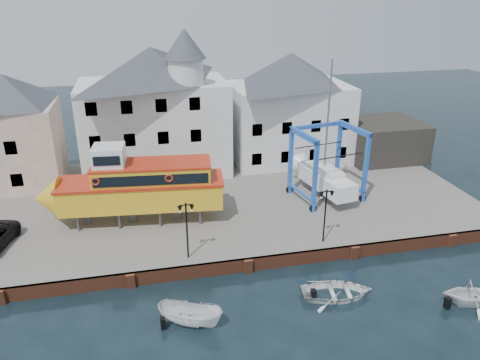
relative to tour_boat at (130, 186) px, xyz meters
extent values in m
plane|color=black|center=(7.64, -7.65, -3.99)|extent=(140.00, 140.00, 0.00)
cube|color=slate|center=(7.64, 3.35, -3.49)|extent=(44.00, 22.00, 1.00)
cube|color=brown|center=(7.64, -7.53, -3.49)|extent=(44.00, 0.25, 1.00)
cube|color=brown|center=(-8.36, -7.70, -3.49)|extent=(0.60, 0.36, 1.00)
cube|color=brown|center=(-0.36, -7.70, -3.49)|extent=(0.60, 0.36, 1.00)
cube|color=brown|center=(7.64, -7.70, -3.49)|extent=(0.60, 0.36, 1.00)
cube|color=brown|center=(15.64, -7.70, -3.49)|extent=(0.60, 0.36, 1.00)
cube|color=brown|center=(23.64, -7.70, -3.49)|extent=(0.60, 0.36, 1.00)
cube|color=tan|center=(-10.36, 10.35, 0.76)|extent=(8.00, 7.00, 7.50)
pyramid|color=#35373D|center=(-10.36, 10.35, 5.91)|extent=(8.00, 7.00, 2.80)
cube|color=black|center=(-9.86, 6.89, -1.39)|extent=(1.00, 0.08, 1.20)
cube|color=black|center=(-9.86, 6.89, 1.61)|extent=(1.00, 0.08, 1.20)
cube|color=white|center=(2.64, 10.85, 1.51)|extent=(14.00, 8.00, 9.00)
pyramid|color=#35373D|center=(2.64, 10.85, 7.61)|extent=(14.00, 8.00, 3.20)
cube|color=black|center=(-2.86, 6.89, -1.39)|extent=(1.00, 0.08, 1.20)
cube|color=black|center=(0.14, 6.89, -1.39)|extent=(1.00, 0.08, 1.20)
cube|color=black|center=(3.14, 6.89, -1.39)|extent=(1.00, 0.08, 1.20)
cube|color=black|center=(6.14, 6.89, -1.39)|extent=(1.00, 0.08, 1.20)
cube|color=black|center=(-2.86, 6.89, 1.61)|extent=(1.00, 0.08, 1.20)
cube|color=black|center=(0.14, 6.89, 1.61)|extent=(1.00, 0.08, 1.20)
cube|color=black|center=(3.14, 6.89, 1.61)|extent=(1.00, 0.08, 1.20)
cube|color=black|center=(6.14, 6.89, 1.61)|extent=(1.00, 0.08, 1.20)
cube|color=black|center=(-2.86, 6.89, 4.61)|extent=(1.00, 0.08, 1.20)
cube|color=black|center=(0.14, 6.89, 4.61)|extent=(1.00, 0.08, 1.20)
cube|color=black|center=(3.14, 6.89, 4.61)|extent=(1.00, 0.08, 1.20)
cube|color=black|center=(6.14, 6.89, 4.61)|extent=(1.00, 0.08, 1.20)
cylinder|color=white|center=(5.64, 8.45, 7.21)|extent=(3.20, 3.20, 2.40)
cone|color=#35373D|center=(5.64, 8.45, 9.71)|extent=(3.80, 3.80, 2.60)
cube|color=white|center=(16.64, 11.35, 1.01)|extent=(12.00, 8.00, 8.00)
pyramid|color=#35373D|center=(16.64, 11.35, 6.61)|extent=(12.00, 8.00, 3.20)
cube|color=black|center=(12.14, 7.39, -1.39)|extent=(1.00, 0.08, 1.20)
cube|color=black|center=(15.14, 7.39, -1.39)|extent=(1.00, 0.08, 1.20)
cube|color=black|center=(18.14, 7.39, -1.39)|extent=(1.00, 0.08, 1.20)
cube|color=black|center=(21.14, 7.39, -1.39)|extent=(1.00, 0.08, 1.20)
cube|color=black|center=(12.14, 7.39, 1.61)|extent=(1.00, 0.08, 1.20)
cube|color=black|center=(15.14, 7.39, 1.61)|extent=(1.00, 0.08, 1.20)
cube|color=black|center=(18.14, 7.39, 1.61)|extent=(1.00, 0.08, 1.20)
cube|color=black|center=(21.14, 7.39, 1.61)|extent=(1.00, 0.08, 1.20)
cube|color=black|center=(26.64, 9.35, -0.99)|extent=(8.00, 7.00, 4.00)
cylinder|color=black|center=(3.64, -6.45, -0.99)|extent=(0.12, 0.12, 4.00)
cube|color=black|center=(3.64, -6.45, 1.06)|extent=(0.90, 0.06, 0.06)
sphere|color=black|center=(3.64, -6.45, 1.13)|extent=(0.16, 0.16, 0.16)
cone|color=black|center=(3.24, -6.45, 0.79)|extent=(0.32, 0.32, 0.45)
sphere|color=white|center=(3.24, -6.45, 0.61)|extent=(0.18, 0.18, 0.18)
cone|color=black|center=(4.04, -6.45, 0.79)|extent=(0.32, 0.32, 0.45)
sphere|color=white|center=(4.04, -6.45, 0.61)|extent=(0.18, 0.18, 0.18)
cylinder|color=black|center=(13.64, -6.45, -0.99)|extent=(0.12, 0.12, 4.00)
cube|color=black|center=(13.64, -6.45, 1.06)|extent=(0.90, 0.06, 0.06)
sphere|color=black|center=(13.64, -6.45, 1.13)|extent=(0.16, 0.16, 0.16)
cone|color=black|center=(13.24, -6.45, 0.79)|extent=(0.32, 0.32, 0.45)
sphere|color=white|center=(13.24, -6.45, 0.61)|extent=(0.18, 0.18, 0.18)
cone|color=black|center=(14.04, -6.45, 0.79)|extent=(0.32, 0.32, 0.45)
sphere|color=white|center=(14.04, -6.45, 0.61)|extent=(0.18, 0.18, 0.18)
cylinder|color=#59595E|center=(-4.16, -0.82, -2.33)|extent=(0.22, 0.22, 1.34)
cylinder|color=#59595E|center=(-3.90, 1.66, -2.33)|extent=(0.22, 0.22, 1.34)
cylinder|color=#59595E|center=(-1.05, -1.14, -2.33)|extent=(0.22, 0.22, 1.34)
cylinder|color=#59595E|center=(-0.79, 1.34, -2.33)|extent=(0.22, 0.22, 1.34)
cylinder|color=#59595E|center=(2.05, -1.47, -2.33)|extent=(0.22, 0.22, 1.34)
cylinder|color=#59595E|center=(2.31, 1.02, -2.33)|extent=(0.22, 0.22, 1.34)
cylinder|color=#59595E|center=(5.16, -1.79, -2.33)|extent=(0.22, 0.22, 1.34)
cylinder|color=#59595E|center=(5.42, 0.69, -2.33)|extent=(0.22, 0.22, 1.34)
cube|color=#59595E|center=(-3.59, 0.38, -2.33)|extent=(0.58, 0.50, 1.34)
cube|color=#59595E|center=(-0.04, 0.01, -2.33)|extent=(0.58, 0.50, 1.34)
cube|color=#59595E|center=(3.51, -0.37, -2.33)|extent=(0.58, 0.50, 1.34)
cube|color=yellow|center=(0.85, -0.09, -0.68)|extent=(12.77, 4.67, 1.96)
cone|color=yellow|center=(-6.34, 0.66, -0.68)|extent=(2.30, 3.58, 3.39)
cube|color=red|center=(0.85, -0.09, 0.40)|extent=(13.05, 4.84, 0.20)
cube|color=yellow|center=(1.74, -0.18, 1.02)|extent=(9.19, 3.94, 1.43)
cube|color=black|center=(1.58, -1.72, 1.06)|extent=(8.52, 0.95, 0.80)
cube|color=black|center=(1.90, 1.36, 1.06)|extent=(8.52, 0.95, 0.80)
cube|color=red|center=(1.74, -0.18, 1.81)|extent=(9.37, 4.05, 0.16)
cube|color=white|center=(-1.37, 0.14, 2.54)|extent=(2.55, 2.55, 1.62)
cube|color=black|center=(-1.49, -1.04, 2.61)|extent=(1.94, 0.26, 0.71)
torus|color=red|center=(-2.42, -1.35, 1.20)|extent=(0.63, 0.19, 0.62)
torus|color=red|center=(2.90, -1.91, 1.20)|extent=(0.63, 0.19, 0.62)
cube|color=blue|center=(14.65, -1.66, 0.10)|extent=(0.36, 0.36, 6.20)
cylinder|color=black|center=(14.65, -1.66, -2.68)|extent=(0.65, 0.33, 0.62)
cube|color=blue|center=(13.92, 2.38, 0.10)|extent=(0.36, 0.36, 6.20)
cylinder|color=black|center=(13.92, 2.38, -2.68)|extent=(0.65, 0.33, 0.62)
cube|color=blue|center=(19.57, -0.77, 0.10)|extent=(0.36, 0.36, 6.20)
cylinder|color=black|center=(19.57, -0.77, -2.68)|extent=(0.65, 0.33, 0.62)
cube|color=blue|center=(18.84, 3.28, 0.10)|extent=(0.36, 0.36, 6.20)
cylinder|color=black|center=(18.84, 3.28, -2.68)|extent=(0.65, 0.33, 0.62)
cube|color=blue|center=(14.28, 0.36, 3.05)|extent=(1.10, 4.41, 0.43)
cube|color=blue|center=(14.28, 0.36, -2.11)|extent=(1.01, 4.39, 0.19)
cube|color=blue|center=(19.20, 1.26, 3.05)|extent=(1.10, 4.41, 0.43)
cube|color=blue|center=(19.20, 1.26, -2.11)|extent=(1.01, 4.39, 0.19)
cube|color=blue|center=(16.38, 2.83, 3.05)|extent=(5.28, 1.26, 0.31)
cube|color=white|center=(16.74, 0.81, -1.40)|extent=(3.19, 6.90, 1.42)
cone|color=white|center=(16.04, 4.68, -1.40)|extent=(2.26, 1.76, 2.04)
cube|color=#59595E|center=(16.74, 0.81, -2.42)|extent=(0.49, 1.61, 0.62)
cube|color=white|center=(16.82, 0.37, -0.43)|extent=(1.87, 2.87, 0.53)
cylinder|color=#99999E|center=(16.67, 1.24, 4.18)|extent=(0.19, 0.19, 9.74)
cube|color=black|center=(17.03, -0.76, 1.40)|extent=(4.66, 0.96, 0.05)
cube|color=black|center=(16.46, 2.38, 1.40)|extent=(4.66, 0.96, 0.05)
imported|color=white|center=(3.05, -12.23, -3.99)|extent=(4.26, 3.19, 1.55)
imported|color=white|center=(12.56, -11.61, -3.99)|extent=(5.03, 3.93, 0.95)
imported|color=white|center=(20.36, -14.22, -3.99)|extent=(4.21, 3.88, 1.85)
camera|label=1|loc=(1.04, -34.49, 14.66)|focal=35.00mm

